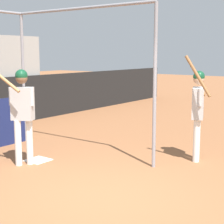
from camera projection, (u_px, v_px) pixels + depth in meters
name	position (u px, v px, depth m)	size (l,w,h in m)	color
ground_plane	(103.00, 198.00, 5.67)	(60.00, 60.00, 0.00)	#935B38
home_plate	(38.00, 160.00, 7.67)	(0.44, 0.44, 0.02)	white
player_batter	(22.00, 107.00, 7.20)	(0.70, 0.72, 2.00)	white
player_waiting	(198.00, 106.00, 7.50)	(0.69, 0.60, 2.14)	white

